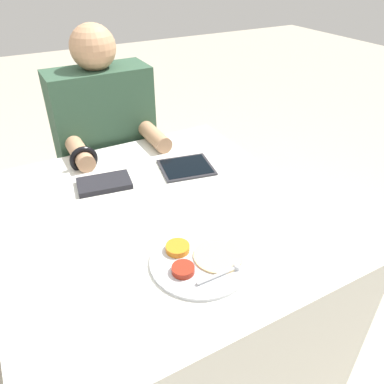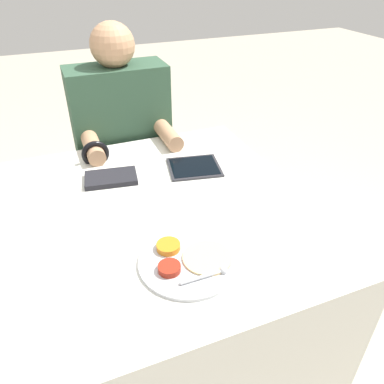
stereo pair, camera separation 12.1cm
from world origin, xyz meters
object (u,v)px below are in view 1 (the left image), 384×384
at_px(thali_tray, 200,260).
at_px(red_notebook, 104,184).
at_px(tablet_device, 186,167).
at_px(person_diner, 110,170).

xyz_separation_m(thali_tray, red_notebook, (-0.11, 0.51, 0.00)).
bearing_deg(tablet_device, red_notebook, 174.53).
distance_m(thali_tray, person_diner, 0.95).
relative_size(tablet_device, person_diner, 0.18).
height_order(tablet_device, person_diner, person_diner).
relative_size(red_notebook, tablet_device, 0.90).
distance_m(thali_tray, red_notebook, 0.52).
height_order(red_notebook, person_diner, person_diner).
relative_size(thali_tray, tablet_device, 1.22).
bearing_deg(red_notebook, person_diner, 71.94).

